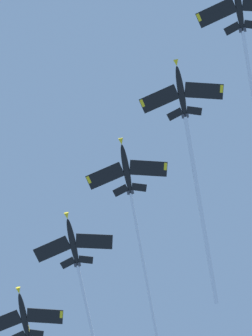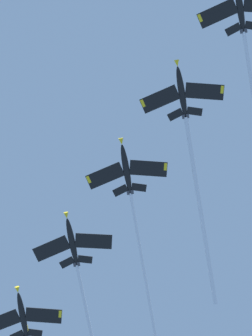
{
  "view_description": "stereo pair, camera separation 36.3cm",
  "coord_description": "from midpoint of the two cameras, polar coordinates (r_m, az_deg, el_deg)",
  "views": [
    {
      "loc": [
        24.6,
        -22.4,
        1.87
      ],
      "look_at": [
        7.95,
        -66.27,
        146.03
      ],
      "focal_mm": 67.63,
      "sensor_mm": 36.0,
      "label": 1
    },
    {
      "loc": [
        24.93,
        -22.53,
        1.87
      ],
      "look_at": [
        7.95,
        -66.27,
        146.03
      ],
      "focal_mm": 67.63,
      "sensor_mm": 36.0,
      "label": 2
    }
  ],
  "objects": [
    {
      "name": "jet_third",
      "position": [
        153.32,
        0.48,
        -3.1
      ],
      "size": [
        32.32,
        45.6,
        10.22
      ],
      "color": "black"
    },
    {
      "name": "jet_lead",
      "position": [
        151.67,
        10.79,
        10.05
      ],
      "size": [
        33.26,
        46.47,
        10.67
      ],
      "color": "black"
    },
    {
      "name": "jet_fourth",
      "position": [
        159.44,
        -4.26,
        -9.93
      ],
      "size": [
        33.57,
        46.29,
        9.92
      ],
      "color": "black"
    },
    {
      "name": "jet_second",
      "position": [
        150.57,
        5.88,
        1.13
      ],
      "size": [
        35.71,
        51.03,
        12.04
      ],
      "color": "black"
    }
  ]
}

